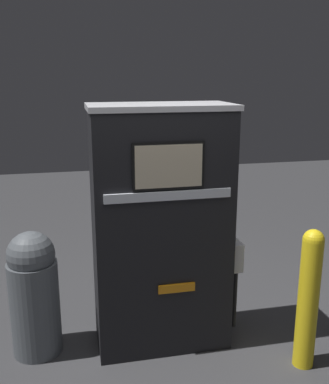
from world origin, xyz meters
TOP-DOWN VIEW (x-y plane):
  - ground_plane at (0.00, 0.00)m, footprint 14.00×14.00m
  - gas_pump at (0.00, 0.25)m, footprint 1.13×0.54m
  - safety_bollard at (0.96, -0.30)m, footprint 0.15×0.15m
  - trash_bin at (-0.98, 0.31)m, footprint 0.37×0.37m

SIDE VIEW (x-z plane):
  - ground_plane at x=0.00m, z-range 0.00..0.00m
  - trash_bin at x=-0.98m, z-range 0.01..0.99m
  - safety_bollard at x=0.96m, z-range 0.03..1.09m
  - gas_pump at x=0.00m, z-range 0.00..1.90m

